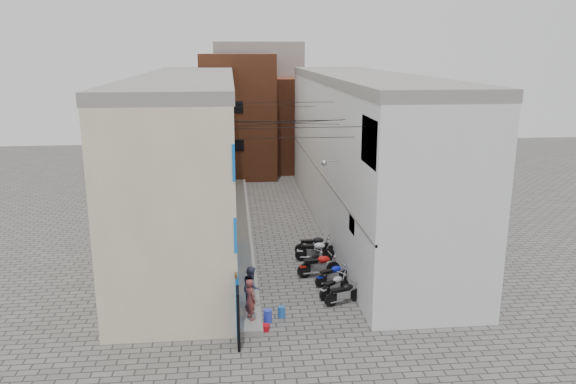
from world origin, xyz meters
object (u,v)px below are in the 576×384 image
object	(u,v)px
motorcycle_d	(319,264)
motorcycle_c	(333,274)
motorcycle_b	(334,285)
water_jug_near	(268,316)
motorcycle_e	(313,261)
motorcycle_a	(344,292)
motorcycle_g	(314,244)
red_crate	(264,327)
person_a	(250,299)
motorcycle_f	(315,250)
person_b	(252,287)
water_jug_far	(282,312)

from	to	relation	value
motorcycle_d	motorcycle_c	bearing A→B (deg)	17.05
motorcycle_b	water_jug_near	size ratio (longest dim) A/B	3.51
motorcycle_b	motorcycle_e	bearing A→B (deg)	152.08
motorcycle_a	water_jug_near	size ratio (longest dim) A/B	3.54
motorcycle_a	water_jug_near	xyz separation A→B (m)	(-3.26, -1.29, -0.26)
motorcycle_g	red_crate	size ratio (longest dim) A/B	5.29
motorcycle_e	motorcycle_d	bearing A→B (deg)	-28.02
motorcycle_c	motorcycle_g	bearing A→B (deg)	160.20
motorcycle_a	motorcycle_b	xyz separation A→B (m)	(-0.24, 0.81, -0.00)
water_jug_near	motorcycle_a	bearing A→B (deg)	21.62
motorcycle_e	person_a	distance (m)	6.16
motorcycle_f	water_jug_near	size ratio (longest dim) A/B	3.99
person_b	water_jug_far	world-z (taller)	person_b
motorcycle_a	motorcycle_g	world-z (taller)	motorcycle_g
motorcycle_c	water_jug_far	xyz separation A→B (m)	(-2.59, -2.98, -0.29)
motorcycle_a	motorcycle_e	xyz separation A→B (m)	(-0.76, 3.77, -0.03)
motorcycle_b	motorcycle_g	distance (m)	5.00
motorcycle_e	motorcycle_b	bearing A→B (deg)	-31.66
person_b	red_crate	bearing A→B (deg)	-166.56
motorcycle_b	person_b	world-z (taller)	person_b
motorcycle_b	red_crate	size ratio (longest dim) A/B	4.65
motorcycle_a	person_a	size ratio (longest dim) A/B	1.09
person_b	person_a	bearing A→B (deg)	174.07
motorcycle_f	motorcycle_g	xyz separation A→B (m)	(0.06, 0.79, 0.00)
water_jug_far	motorcycle_c	bearing A→B (deg)	49.03
person_a	red_crate	world-z (taller)	person_a
motorcycle_d	water_jug_far	world-z (taller)	motorcycle_d
motorcycle_c	person_a	size ratio (longest dim) A/B	1.10
motorcycle_c	motorcycle_d	world-z (taller)	motorcycle_d
motorcycle_g	person_a	xyz separation A→B (m)	(-3.55, -7.28, 0.49)
motorcycle_c	motorcycle_a	bearing A→B (deg)	-21.00
motorcycle_d	water_jug_near	distance (m)	5.09
water_jug_near	red_crate	distance (m)	0.71
motorcycle_e	water_jug_near	size ratio (longest dim) A/B	3.33
motorcycle_f	person_a	size ratio (longest dim) A/B	1.23
motorcycle_c	red_crate	distance (m)	5.21
person_b	water_jug_near	world-z (taller)	person_b
motorcycle_f	person_a	xyz separation A→B (m)	(-3.48, -6.48, 0.49)
motorcycle_b	motorcycle_a	bearing A→B (deg)	-20.96
motorcycle_c	motorcycle_g	world-z (taller)	motorcycle_g
motorcycle_e	motorcycle_f	bearing A→B (deg)	125.08
motorcycle_c	person_a	xyz separation A→B (m)	(-3.83, -3.48, 0.55)
motorcycle_a	motorcycle_c	size ratio (longest dim) A/B	0.99
motorcycle_b	motorcycle_g	size ratio (longest dim) A/B	0.88
motorcycle_a	motorcycle_b	size ratio (longest dim) A/B	1.01
motorcycle_b	water_jug_far	distance (m)	3.04
person_a	water_jug_far	xyz separation A→B (m)	(1.25, 0.50, -0.84)
motorcycle_g	person_b	world-z (taller)	person_b
motorcycle_b	water_jug_near	world-z (taller)	motorcycle_b
motorcycle_c	motorcycle_g	distance (m)	3.81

